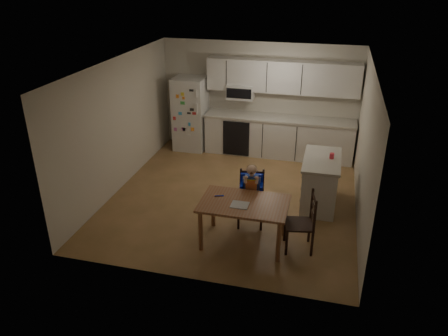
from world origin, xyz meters
TOP-DOWN VIEW (x-y plane):
  - room at (0.00, 0.48)m, footprint 4.52×5.01m
  - refrigerator at (-1.55, 2.15)m, footprint 0.72×0.70m
  - kitchen_run at (0.50, 2.24)m, footprint 3.37×0.62m
  - kitchen_island at (1.57, 0.10)m, footprint 0.65×1.23m
  - red_cup at (1.73, 0.16)m, footprint 0.08×0.08m
  - dining_table at (0.49, -1.44)m, footprint 1.35×0.87m
  - napkin at (0.44, -1.54)m, footprint 0.27×0.23m
  - toddler_spoon at (0.06, -1.34)m, footprint 0.12×0.06m
  - chair_booster at (0.49, -0.82)m, footprint 0.47×0.47m
  - chair_side at (1.44, -1.37)m, footprint 0.49×0.49m

SIDE VIEW (x-z plane):
  - kitchen_island at x=1.57m, z-range 0.00..0.91m
  - chair_side at x=1.44m, z-range 0.06..1.01m
  - dining_table at x=0.49m, z-range 0.26..0.99m
  - chair_booster at x=0.49m, z-range 0.11..1.22m
  - napkin at x=0.44m, z-range 0.72..0.73m
  - toddler_spoon at x=0.06m, z-range 0.72..0.74m
  - refrigerator at x=-1.55m, z-range 0.00..1.70m
  - kitchen_run at x=0.50m, z-range -0.20..1.95m
  - red_cup at x=1.73m, z-range 0.91..1.01m
  - room at x=0.00m, z-range -0.01..2.51m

